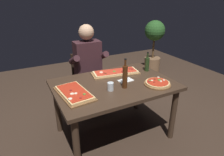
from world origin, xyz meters
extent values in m
plane|color=#38281E|center=(0.00, 0.00, 0.00)|extent=(6.40, 6.40, 0.00)
cube|color=#3D2B1E|center=(0.00, 0.00, 0.72)|extent=(1.40, 0.96, 0.04)
cylinder|color=#3D2B1E|center=(-0.62, -0.40, 0.35)|extent=(0.07, 0.07, 0.70)
cylinder|color=#3D2B1E|center=(0.62, -0.40, 0.35)|extent=(0.07, 0.07, 0.70)
cylinder|color=#3D2B1E|center=(-0.62, 0.40, 0.35)|extent=(0.07, 0.07, 0.70)
cylinder|color=#3D2B1E|center=(0.62, 0.40, 0.35)|extent=(0.07, 0.07, 0.70)
cube|color=olive|center=(0.16, 0.25, 0.75)|extent=(0.65, 0.33, 0.02)
cube|color=#E5C184|center=(0.16, 0.25, 0.77)|extent=(0.61, 0.29, 0.02)
cube|color=red|center=(0.16, 0.25, 0.78)|extent=(0.56, 0.26, 0.01)
cylinder|color=maroon|center=(0.23, 0.19, 0.79)|extent=(0.03, 0.03, 0.01)
cylinder|color=#4C7F2D|center=(0.13, 0.24, 0.78)|extent=(0.04, 0.04, 0.00)
cylinder|color=brown|center=(0.37, 0.23, 0.78)|extent=(0.04, 0.04, 0.00)
cylinder|color=brown|center=(0.00, 0.23, 0.78)|extent=(0.02, 0.02, 0.01)
cylinder|color=maroon|center=(0.38, 0.21, 0.78)|extent=(0.04, 0.04, 0.00)
cylinder|color=maroon|center=(-0.01, 0.25, 0.79)|extent=(0.02, 0.02, 0.01)
cylinder|color=beige|center=(-0.03, 0.29, 0.79)|extent=(0.04, 0.04, 0.01)
cube|color=brown|center=(-0.50, -0.05, 0.75)|extent=(0.34, 0.54, 0.02)
cube|color=#DBB270|center=(-0.50, -0.05, 0.77)|extent=(0.31, 0.50, 0.02)
cube|color=#B72D19|center=(-0.50, -0.05, 0.78)|extent=(0.27, 0.46, 0.01)
cylinder|color=#4C7F2D|center=(-0.43, -0.18, 0.79)|extent=(0.03, 0.03, 0.01)
cylinder|color=maroon|center=(-0.53, -0.03, 0.79)|extent=(0.03, 0.03, 0.01)
cylinder|color=beige|center=(-0.54, -0.11, 0.78)|extent=(0.04, 0.04, 0.00)
cylinder|color=beige|center=(-0.51, -0.12, 0.79)|extent=(0.03, 0.03, 0.01)
cylinder|color=beige|center=(-0.59, -0.20, 0.79)|extent=(0.04, 0.04, 0.01)
cylinder|color=maroon|center=(-0.49, -0.23, 0.79)|extent=(0.03, 0.03, 0.01)
cylinder|color=brown|center=(0.43, -0.27, 0.75)|extent=(0.31, 0.31, 0.02)
cylinder|color=#DBB270|center=(0.43, -0.27, 0.77)|extent=(0.28, 0.28, 0.02)
cylinder|color=#B72D19|center=(0.43, -0.27, 0.78)|extent=(0.25, 0.25, 0.01)
cylinder|color=beige|center=(0.47, -0.29, 0.79)|extent=(0.03, 0.03, 0.01)
cylinder|color=beige|center=(0.52, -0.28, 0.79)|extent=(0.03, 0.03, 0.01)
cylinder|color=maroon|center=(0.38, -0.27, 0.78)|extent=(0.02, 0.02, 0.00)
cylinder|color=maroon|center=(0.35, -0.22, 0.79)|extent=(0.04, 0.04, 0.01)
cylinder|color=beige|center=(0.39, -0.22, 0.78)|extent=(0.03, 0.03, 0.00)
cylinder|color=#4C7F2D|center=(0.47, -0.25, 0.79)|extent=(0.04, 0.04, 0.01)
cylinder|color=#4C7F2D|center=(0.36, -0.22, 0.79)|extent=(0.03, 0.03, 0.01)
cylinder|color=beige|center=(0.52, -0.18, 0.78)|extent=(0.03, 0.03, 0.00)
cylinder|color=brown|center=(0.44, -0.20, 0.78)|extent=(0.03, 0.03, 0.00)
cylinder|color=#233819|center=(0.59, 0.15, 0.83)|extent=(0.06, 0.06, 0.19)
cylinder|color=#233819|center=(0.59, 0.15, 0.96)|extent=(0.02, 0.02, 0.07)
cylinder|color=black|center=(0.59, 0.15, 1.00)|extent=(0.02, 0.02, 0.01)
cylinder|color=#47230F|center=(0.06, -0.16, 0.87)|extent=(0.06, 0.06, 0.26)
cylinder|color=#47230F|center=(0.06, -0.16, 1.04)|extent=(0.02, 0.02, 0.08)
cylinder|color=black|center=(0.06, -0.16, 1.08)|extent=(0.02, 0.02, 0.01)
cylinder|color=silver|center=(-0.12, -0.14, 0.79)|extent=(0.07, 0.07, 0.09)
cylinder|color=silver|center=(-0.12, -0.14, 0.76)|extent=(0.06, 0.06, 0.04)
cube|color=white|center=(0.16, 0.00, 0.74)|extent=(0.19, 0.13, 0.01)
cube|color=silver|center=(0.16, -0.02, 0.75)|extent=(0.17, 0.03, 0.00)
cube|color=silver|center=(0.16, 0.02, 0.75)|extent=(0.17, 0.03, 0.00)
cube|color=black|center=(-0.03, 0.78, 0.43)|extent=(0.44, 0.44, 0.04)
cube|color=black|center=(-0.03, 0.98, 0.66)|extent=(0.40, 0.04, 0.42)
cylinder|color=black|center=(-0.22, 0.59, 0.21)|extent=(0.04, 0.04, 0.41)
cylinder|color=black|center=(0.16, 0.59, 0.21)|extent=(0.04, 0.04, 0.41)
cylinder|color=black|center=(-0.22, 0.97, 0.21)|extent=(0.04, 0.04, 0.41)
cylinder|color=black|center=(0.16, 0.97, 0.21)|extent=(0.04, 0.04, 0.41)
cylinder|color=#23232D|center=(-0.13, 0.60, 0.23)|extent=(0.11, 0.11, 0.45)
cylinder|color=#23232D|center=(0.07, 0.60, 0.23)|extent=(0.11, 0.11, 0.45)
cube|color=#23232D|center=(-0.03, 0.68, 0.51)|extent=(0.34, 0.40, 0.12)
cube|color=#381E23|center=(-0.03, 0.78, 0.83)|extent=(0.38, 0.22, 0.52)
sphere|color=tan|center=(-0.03, 0.78, 1.22)|extent=(0.22, 0.22, 0.22)
cylinder|color=#381E23|center=(-0.25, 0.73, 0.86)|extent=(0.09, 0.31, 0.21)
cylinder|color=#381E23|center=(0.19, 0.73, 0.86)|extent=(0.09, 0.31, 0.21)
cylinder|color=#846042|center=(1.79, 1.50, 0.19)|extent=(0.35, 0.35, 0.38)
cylinder|color=brown|center=(1.79, 1.50, 0.59)|extent=(0.04, 0.04, 0.44)
sphere|color=#285623|center=(1.79, 1.50, 0.98)|extent=(0.43, 0.43, 0.43)
camera|label=1|loc=(-0.99, -1.86, 1.73)|focal=31.41mm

